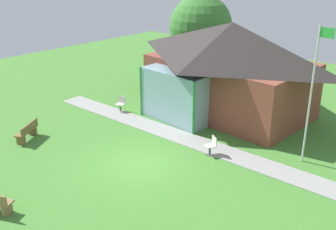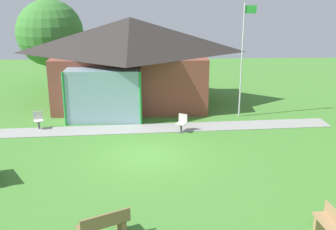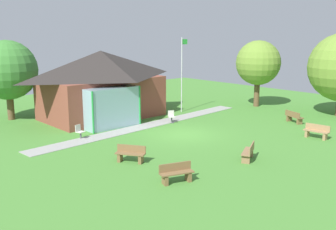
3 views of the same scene
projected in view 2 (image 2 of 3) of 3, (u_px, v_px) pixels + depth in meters
ground_plane at (146, 155)px, 17.88m from camera, size 44.00×44.00×0.00m
pavilion at (130, 60)px, 24.17m from camera, size 9.38×6.91×5.02m
footpath at (147, 129)px, 20.96m from camera, size 18.40×2.53×0.03m
flagpole at (243, 56)px, 21.84m from camera, size 0.64×0.08×5.95m
bench_front_center at (104, 225)px, 12.12m from camera, size 1.53×1.08×0.84m
bench_front_right at (333, 227)px, 12.02m from camera, size 0.60×1.54×0.84m
patio_chair_west at (38, 121)px, 20.86m from camera, size 0.55×0.55×0.86m
patio_chair_lawn_spare at (182, 123)px, 20.47m from camera, size 0.60×0.60×0.86m
tree_behind_pavilion_left at (50, 33)px, 27.57m from camera, size 4.31×4.31×5.83m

